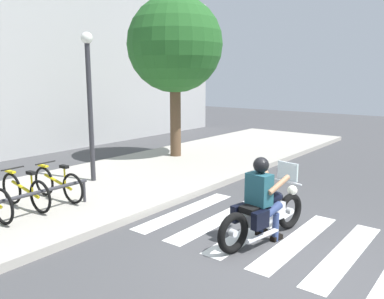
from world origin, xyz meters
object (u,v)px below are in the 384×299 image
(motorcycle, at_px, (264,213))
(street_lamp, at_px, (89,94))
(rider, at_px, (262,193))
(bike_rack, at_px, (22,199))
(bicycle_3, at_px, (58,183))
(tree_near_rack, at_px, (175,45))
(bicycle_2, at_px, (25,191))

(motorcycle, xyz_separation_m, street_lamp, (0.30, 4.94, 1.85))
(rider, distance_m, bike_rack, 4.28)
(bicycle_3, relative_size, street_lamp, 0.43)
(bike_rack, distance_m, tree_near_rack, 7.13)
(motorcycle, xyz_separation_m, bicycle_2, (-1.87, 4.25, 0.04))
(motorcycle, xyz_separation_m, tree_near_rack, (3.96, 5.34, 3.22))
(motorcycle, xyz_separation_m, rider, (-0.08, 0.02, 0.37))
(street_lamp, bearing_deg, bicycle_3, -154.62)
(bicycle_3, relative_size, bike_rack, 0.58)
(bike_rack, height_order, street_lamp, street_lamp)
(rider, height_order, street_lamp, street_lamp)
(motorcycle, distance_m, rider, 0.38)
(bicycle_3, height_order, bike_rack, bicycle_3)
(rider, height_order, tree_near_rack, tree_near_rack)
(rider, distance_m, street_lamp, 5.15)
(motorcycle, height_order, rider, rider)
(bicycle_2, distance_m, street_lamp, 2.91)
(rider, bearing_deg, motorcycle, -12.49)
(tree_near_rack, bearing_deg, street_lamp, -173.77)
(tree_near_rack, bearing_deg, rider, -127.19)
(bicycle_2, height_order, bike_rack, bicycle_2)
(bike_rack, bearing_deg, bicycle_3, 26.91)
(bicycle_2, xyz_separation_m, street_lamp, (2.17, 0.69, 1.81))
(bicycle_2, xyz_separation_m, tree_near_rack, (5.83, 1.09, 3.17))
(rider, distance_m, bicycle_3, 4.38)
(bike_rack, bearing_deg, bicycle_2, 56.71)
(bicycle_2, relative_size, tree_near_rack, 0.31)
(bicycle_2, xyz_separation_m, bike_rack, (-0.36, -0.55, 0.05))
(motorcycle, relative_size, rider, 1.49)
(rider, relative_size, bicycle_3, 0.90)
(rider, relative_size, tree_near_rack, 0.28)
(motorcycle, xyz_separation_m, bike_rack, (-2.24, 3.70, 0.09))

